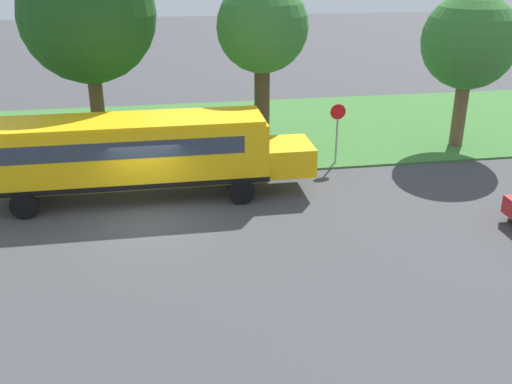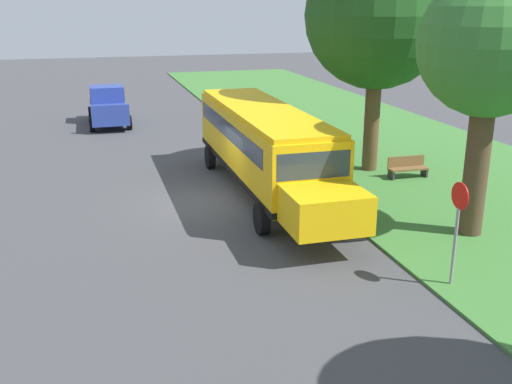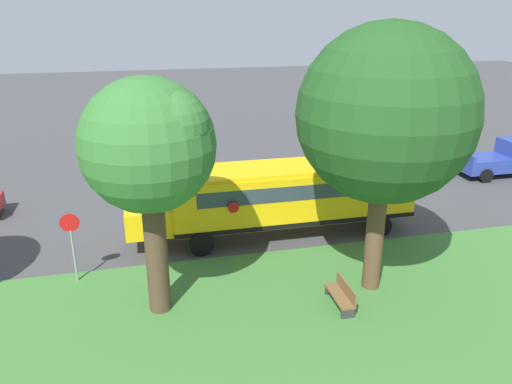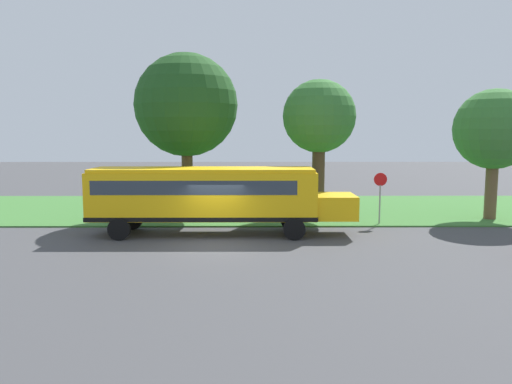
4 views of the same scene
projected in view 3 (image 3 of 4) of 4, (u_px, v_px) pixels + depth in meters
ground_plane at (264, 214)px, 24.36m from camera, size 120.00×120.00×0.00m
grass_verge at (343, 339)px, 15.23m from camera, size 12.00×80.00×0.08m
school_bus at (286, 193)px, 21.70m from camera, size 2.84×12.42×3.16m
pickup_truck at (507, 157)px, 29.75m from camera, size 2.28×5.40×2.10m
oak_tree_beside_bus at (381, 115)px, 15.84m from camera, size 5.79×5.79×9.24m
oak_tree_roadside_mid at (151, 146)px, 14.68m from camera, size 4.09×4.09×7.76m
stop_sign at (72, 240)px, 17.81m from camera, size 0.08×0.68×2.74m
park_bench at (342, 295)px, 16.73m from camera, size 1.60×0.51×0.92m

